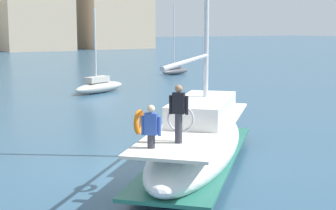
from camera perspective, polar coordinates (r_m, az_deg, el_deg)
ground_plane at (r=16.22m, az=-4.13°, el=-7.36°), size 400.00×400.00×0.00m
main_sailboat at (r=16.24m, az=3.60°, el=-4.05°), size 8.44×8.53×11.69m
moored_sloop_near at (r=48.29m, az=0.84°, el=4.09°), size 3.86×2.13×6.71m
moored_catamaran at (r=35.05m, az=-7.93°, el=2.22°), size 4.70×3.03×5.86m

